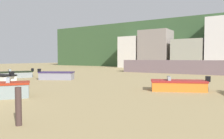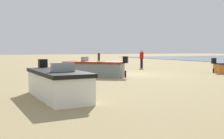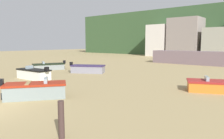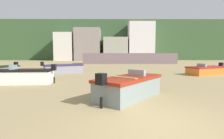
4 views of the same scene
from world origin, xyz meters
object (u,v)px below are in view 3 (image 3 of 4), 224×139
Objects in this scene: boat_white_4 at (34,74)px; boat_orange_5 at (217,86)px; mooring_post_near_water at (61,120)px; boat_grey_6 at (88,69)px; boat_grey_2 at (49,67)px; boat_grey_3 at (36,90)px.

boat_white_4 reaches higher than boat_orange_5.
mooring_post_near_water is (-2.33, -11.26, 0.28)m from boat_orange_5.
boat_grey_2 is at bearing -107.57° from boat_grey_6.
boat_grey_2 is at bearing 40.44° from boat_white_4.
boat_white_4 is 0.99× the size of boat_grey_6.
mooring_post_near_water is at bearing 14.13° from boat_grey_6.
boat_grey_2 is 5.91m from boat_grey_6.
boat_orange_5 is 3.09× the size of mooring_post_near_water.
boat_grey_3 is 6.27m from mooring_post_near_water.
boat_grey_6 is (5.81, 1.09, 0.04)m from boat_grey_2.
boat_grey_3 reaches higher than boat_grey_6.
boat_orange_5 is (14.48, 5.02, -0.09)m from boat_white_4.
boat_white_4 reaches higher than boat_grey_2.
boat_grey_3 is 7.42m from boat_white_4.
boat_grey_6 is at bearing -12.44° from boat_white_4.
boat_white_4 reaches higher than boat_grey_6.
boat_grey_2 is at bearing 146.61° from mooring_post_near_water.
boat_orange_5 is (19.39, 0.02, -0.01)m from boat_grey_2.
boat_grey_6 is at bearing -145.73° from boat_grey_2.
boat_grey_3 is at bearing 165.98° from boat_grey_2.
boat_grey_3 is at bearing 1.07° from boat_grey_6.
boat_grey_3 is 11.90m from boat_orange_5.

